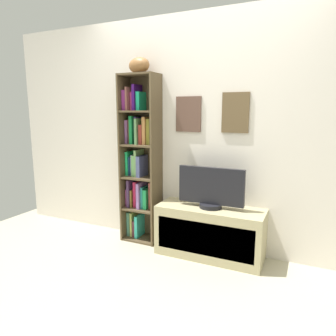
# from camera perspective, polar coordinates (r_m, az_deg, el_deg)

# --- Properties ---
(ground) EXTENTS (5.20, 5.20, 0.04)m
(ground) POSITION_cam_1_polar(r_m,az_deg,el_deg) (2.65, -3.66, -23.14)
(ground) COLOR #ACA48A
(back_wall) EXTENTS (4.80, 0.08, 2.41)m
(back_wall) POSITION_cam_1_polar(r_m,az_deg,el_deg) (3.25, 5.75, 6.17)
(back_wall) COLOR silver
(back_wall) RESTS_ON ground
(bookshelf) EXTENTS (0.41, 0.26, 1.83)m
(bookshelf) POSITION_cam_1_polar(r_m,az_deg,el_deg) (3.43, -5.14, 1.32)
(bookshelf) COLOR brown
(bookshelf) RESTS_ON ground
(football) EXTENTS (0.32, 0.26, 0.16)m
(football) POSITION_cam_1_polar(r_m,az_deg,el_deg) (3.38, -5.35, 18.28)
(football) COLOR brown
(football) RESTS_ON bookshelf
(tv_stand) EXTENTS (1.06, 0.39, 0.51)m
(tv_stand) POSITION_cam_1_polar(r_m,az_deg,el_deg) (3.19, 7.68, -11.59)
(tv_stand) COLOR tan
(tv_stand) RESTS_ON ground
(television) EXTENTS (0.65, 0.22, 0.40)m
(television) POSITION_cam_1_polar(r_m,az_deg,el_deg) (3.05, 7.89, -3.74)
(television) COLOR black
(television) RESTS_ON tv_stand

